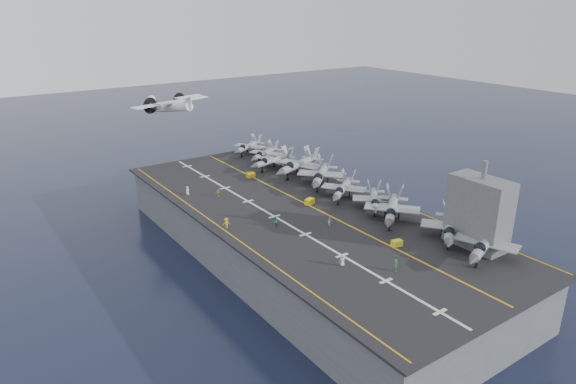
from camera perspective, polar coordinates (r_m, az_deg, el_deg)
ground at (r=106.83m, az=1.24°, el=-7.17°), size 500.00×500.00×0.00m
hull at (r=104.63m, az=1.26°, el=-4.74°), size 36.00×90.00×10.00m
flight_deck at (r=102.55m, az=1.28°, el=-2.10°), size 38.00×92.00×0.40m
foul_line at (r=104.14m, az=2.62°, el=-1.63°), size 0.35×90.00×0.02m
landing_centerline at (r=99.30m, az=-1.52°, el=-2.73°), size 0.50×90.00×0.02m
deck_edge_port at (r=94.22m, az=-7.12°, el=-4.20°), size 0.25×90.00×0.02m
deck_edge_stbd at (r=113.68m, az=8.83°, el=0.05°), size 0.25×90.00×0.02m
island_superstructure at (r=90.56m, az=20.54°, el=-1.29°), size 5.00×10.00×15.00m
fighter_jet_0 at (r=88.59m, az=21.10°, el=-5.27°), size 17.67×14.69×5.25m
fighter_jet_1 at (r=93.06m, az=17.51°, el=-3.66°), size 17.47×16.54×5.06m
fighter_jet_2 at (r=97.99m, az=11.47°, el=-1.78°), size 18.53×17.89×5.39m
fighter_jet_3 at (r=103.26m, az=9.58°, el=-0.77°), size 15.12×15.43×4.51m
fighter_jet_4 at (r=108.15m, az=6.12°, el=0.47°), size 16.69×15.62×4.83m
fighter_jet_5 at (r=115.28m, az=3.68°, el=2.01°), size 19.28×18.87×5.63m
fighter_jet_6 at (r=122.36m, az=1.16°, el=3.15°), size 19.35×16.19×5.73m
fighter_jet_7 at (r=127.13m, az=-1.65°, el=3.58°), size 15.34×11.73×4.79m
fighter_jet_8 at (r=133.98m, az=-2.59°, el=4.37°), size 15.42×13.75×4.47m
tow_cart_a at (r=89.26m, az=12.00°, el=-5.58°), size 1.94×1.43×1.07m
tow_cart_b at (r=105.17m, az=2.42°, el=-1.07°), size 2.31×1.91×1.19m
tow_cart_c at (r=121.76m, az=-4.18°, el=1.89°), size 1.96×1.29×1.16m
crew_0 at (r=81.31m, az=6.06°, el=-7.55°), size 1.30×1.00×1.94m
crew_2 at (r=94.59m, az=-1.43°, el=-3.30°), size 1.21×0.82×1.98m
crew_3 at (r=94.52m, az=-6.87°, el=-3.46°), size 1.38×1.10×2.00m
crew_4 at (r=110.20m, az=-7.78°, el=-0.11°), size 1.08×0.82×1.64m
crew_5 at (r=112.36m, az=-11.11°, el=0.16°), size 1.34×1.18×1.88m
crew_6 at (r=81.07m, az=11.88°, el=-7.96°), size 1.18×1.41×2.01m
crew_7 at (r=95.08m, az=4.64°, el=-3.32°), size 0.84×1.13×1.72m
transport_plane at (r=138.86m, az=-12.81°, el=9.16°), size 26.55×21.42×5.47m
fighter_jet_9 at (r=140.99m, az=-4.45°, el=5.13°), size 15.42×13.75×4.47m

